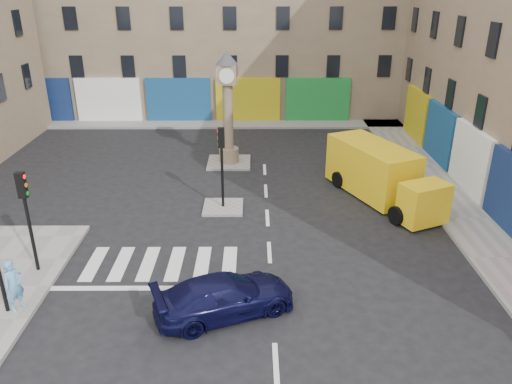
{
  "coord_description": "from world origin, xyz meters",
  "views": [
    {
      "loc": [
        -0.59,
        -12.69,
        9.72
      ],
      "look_at": [
        -0.51,
        5.24,
        2.0
      ],
      "focal_mm": 35.0,
      "sensor_mm": 36.0,
      "label": 1
    }
  ],
  "objects_px": {
    "traffic_light_island": "(222,155)",
    "clock_pillar": "(228,102)",
    "pedestrian_blue": "(14,285)",
    "traffic_light_left_far": "(26,206)",
    "yellow_van": "(380,174)",
    "navy_sedan": "(225,296)"
  },
  "relations": [
    {
      "from": "traffic_light_island",
      "to": "clock_pillar",
      "type": "bearing_deg",
      "value": 90.0
    },
    {
      "from": "traffic_light_island",
      "to": "pedestrian_blue",
      "type": "bearing_deg",
      "value": -127.97
    },
    {
      "from": "traffic_light_left_far",
      "to": "yellow_van",
      "type": "xyz_separation_m",
      "value": [
        13.66,
        6.55,
        -1.4
      ]
    },
    {
      "from": "traffic_light_island",
      "to": "pedestrian_blue",
      "type": "relative_size",
      "value": 2.17
    },
    {
      "from": "navy_sedan",
      "to": "pedestrian_blue",
      "type": "xyz_separation_m",
      "value": [
        -6.5,
        0.08,
        0.36
      ]
    },
    {
      "from": "clock_pillar",
      "to": "yellow_van",
      "type": "distance_m",
      "value": 9.11
    },
    {
      "from": "traffic_light_island",
      "to": "yellow_van",
      "type": "distance_m",
      "value": 7.57
    },
    {
      "from": "navy_sedan",
      "to": "traffic_light_left_far",
      "type": "bearing_deg",
      "value": 48.48
    },
    {
      "from": "traffic_light_island",
      "to": "pedestrian_blue",
      "type": "height_order",
      "value": "traffic_light_island"
    },
    {
      "from": "clock_pillar",
      "to": "yellow_van",
      "type": "relative_size",
      "value": 0.87
    },
    {
      "from": "yellow_van",
      "to": "traffic_light_island",
      "type": "bearing_deg",
      "value": 165.1
    },
    {
      "from": "clock_pillar",
      "to": "navy_sedan",
      "type": "bearing_deg",
      "value": -87.91
    },
    {
      "from": "traffic_light_island",
      "to": "navy_sedan",
      "type": "relative_size",
      "value": 0.84
    },
    {
      "from": "yellow_van",
      "to": "pedestrian_blue",
      "type": "relative_size",
      "value": 4.11
    },
    {
      "from": "clock_pillar",
      "to": "pedestrian_blue",
      "type": "height_order",
      "value": "clock_pillar"
    },
    {
      "from": "navy_sedan",
      "to": "pedestrian_blue",
      "type": "relative_size",
      "value": 2.59
    },
    {
      "from": "clock_pillar",
      "to": "yellow_van",
      "type": "bearing_deg",
      "value": -33.35
    },
    {
      "from": "traffic_light_island",
      "to": "navy_sedan",
      "type": "bearing_deg",
      "value": -86.31
    },
    {
      "from": "traffic_light_left_far",
      "to": "yellow_van",
      "type": "bearing_deg",
      "value": 25.63
    },
    {
      "from": "clock_pillar",
      "to": "pedestrian_blue",
      "type": "xyz_separation_m",
      "value": [
        -6.0,
        -13.68,
        -2.55
      ]
    },
    {
      "from": "traffic_light_left_far",
      "to": "yellow_van",
      "type": "distance_m",
      "value": 15.21
    },
    {
      "from": "traffic_light_left_far",
      "to": "clock_pillar",
      "type": "bearing_deg",
      "value": 61.06
    }
  ]
}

